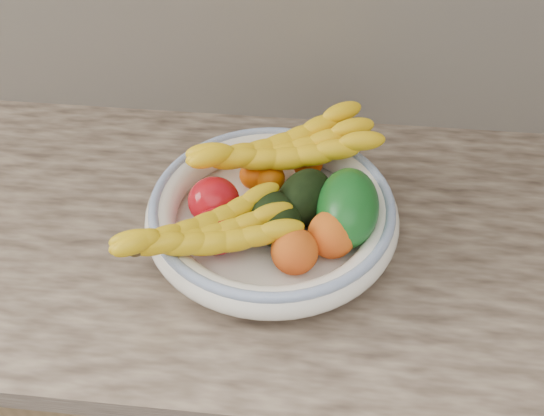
{
  "coord_description": "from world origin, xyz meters",
  "views": [
    {
      "loc": [
        0.07,
        1.0,
        1.61
      ],
      "look_at": [
        0.0,
        1.66,
        0.96
      ],
      "focal_mm": 40.0,
      "sensor_mm": 36.0,
      "label": 1
    }
  ],
  "objects": [
    {
      "name": "banana_bunch_back",
      "position": [
        0.01,
        1.76,
        0.99
      ],
      "size": [
        0.35,
        0.24,
        0.09
      ],
      "primitive_type": null,
      "rotation": [
        0.0,
        0.0,
        0.42
      ],
      "color": "yellow",
      "rests_on": "fruit_bowl"
    },
    {
      "name": "clementine_extra",
      "position": [
        -0.04,
        1.74,
        0.95
      ],
      "size": [
        0.05,
        0.05,
        0.05
      ],
      "primitive_type": "ellipsoid",
      "color": "#F26005",
      "rests_on": "fruit_bowl"
    },
    {
      "name": "tomato_near_left",
      "position": [
        -0.08,
        1.6,
        0.96
      ],
      "size": [
        0.1,
        0.1,
        0.07
      ],
      "primitive_type": "ellipsoid",
      "rotation": [
        0.0,
        0.0,
        -0.4
      ],
      "color": "#A50B16",
      "rests_on": "fruit_bowl"
    },
    {
      "name": "avocado_right",
      "position": [
        0.05,
        1.68,
        0.96
      ],
      "size": [
        0.11,
        0.13,
        0.08
      ],
      "primitive_type": "ellipsoid",
      "rotation": [
        0.0,
        0.0,
        -0.38
      ],
      "color": "black",
      "rests_on": "fruit_bowl"
    },
    {
      "name": "peach_right",
      "position": [
        0.09,
        1.61,
        0.97
      ],
      "size": [
        0.09,
        0.09,
        0.07
      ],
      "primitive_type": "ellipsoid",
      "rotation": [
        0.0,
        0.0,
        -0.33
      ],
      "color": "orange",
      "rests_on": "fruit_bowl"
    },
    {
      "name": "fruit_bowl",
      "position": [
        0.0,
        1.66,
        0.95
      ],
      "size": [
        0.39,
        0.39,
        0.08
      ],
      "color": "white",
      "rests_on": "kitchen_counter"
    },
    {
      "name": "clementine_back_left",
      "position": [
        -0.04,
        1.77,
        0.95
      ],
      "size": [
        0.05,
        0.05,
        0.04
      ],
      "primitive_type": "ellipsoid",
      "rotation": [
        0.0,
        0.0,
        0.14
      ],
      "color": "#F15105",
      "rests_on": "fruit_bowl"
    },
    {
      "name": "peach_front",
      "position": [
        0.04,
        1.57,
        0.97
      ],
      "size": [
        0.07,
        0.07,
        0.07
      ],
      "primitive_type": "ellipsoid",
      "rotation": [
        0.0,
        0.0,
        -0.09
      ],
      "color": "orange",
      "rests_on": "fruit_bowl"
    },
    {
      "name": "avocado_center",
      "position": [
        0.0,
        1.64,
        0.96
      ],
      "size": [
        0.13,
        0.14,
        0.08
      ],
      "primitive_type": "ellipsoid",
      "rotation": [
        0.0,
        0.0,
        0.66
      ],
      "color": "black",
      "rests_on": "fruit_bowl"
    },
    {
      "name": "banana_bunch_front",
      "position": [
        -0.08,
        1.57,
        0.98
      ],
      "size": [
        0.3,
        0.23,
        0.08
      ],
      "primitive_type": null,
      "rotation": [
        0.0,
        0.0,
        0.51
      ],
      "color": "gold",
      "rests_on": "fruit_bowl"
    },
    {
      "name": "kitchen_counter",
      "position": [
        0.0,
        1.69,
        0.46
      ],
      "size": [
        2.44,
        0.66,
        1.4
      ],
      "color": "brown",
      "rests_on": "ground"
    },
    {
      "name": "green_mango",
      "position": [
        0.11,
        1.66,
        0.98
      ],
      "size": [
        0.12,
        0.14,
        0.13
      ],
      "primitive_type": "ellipsoid",
      "rotation": [
        0.0,
        0.31,
        -0.0
      ],
      "color": "#0E4E17",
      "rests_on": "fruit_bowl"
    },
    {
      "name": "clementine_back_mid",
      "position": [
        -0.01,
        1.73,
        0.95
      ],
      "size": [
        0.06,
        0.06,
        0.05
      ],
      "primitive_type": "ellipsoid",
      "rotation": [
        0.0,
        0.0,
        -0.3
      ],
      "color": "#E16704",
      "rests_on": "fruit_bowl"
    },
    {
      "name": "tomato_left",
      "position": [
        -0.09,
        1.66,
        0.96
      ],
      "size": [
        0.11,
        0.11,
        0.07
      ],
      "primitive_type": "ellipsoid",
      "rotation": [
        0.0,
        0.0,
        -0.39
      ],
      "color": "#B40E17",
      "rests_on": "fruit_bowl"
    },
    {
      "name": "clementine_back_right",
      "position": [
        0.05,
        1.78,
        0.95
      ],
      "size": [
        0.07,
        0.07,
        0.05
      ],
      "primitive_type": "ellipsoid",
      "rotation": [
        0.0,
        0.0,
        0.35
      ],
      "color": "#F35005",
      "rests_on": "fruit_bowl"
    }
  ]
}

